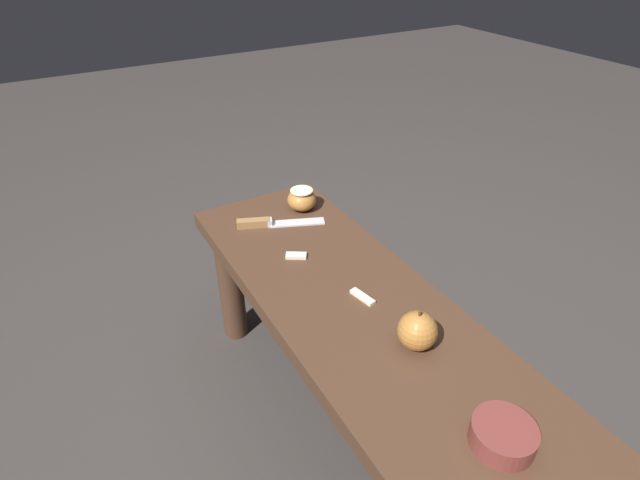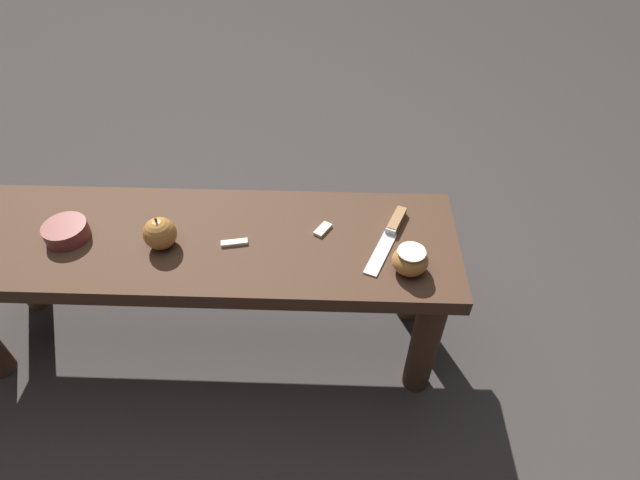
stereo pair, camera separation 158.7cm
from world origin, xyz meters
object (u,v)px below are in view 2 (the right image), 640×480
object	(u,v)px
knife	(392,230)
apple_cut	(410,260)
apple_whole	(160,233)
bowl	(66,232)
wooden_bench	(195,260)

from	to	relation	value
knife	apple_cut	size ratio (longest dim) A/B	2.81
apple_whole	bowl	distance (m)	0.23
bowl	apple_whole	bearing A→B (deg)	175.51
knife	apple_cut	world-z (taller)	apple_cut
wooden_bench	apple_whole	bearing A→B (deg)	29.68
apple_whole	bowl	bearing A→B (deg)	-4.49
bowl	knife	bearing A→B (deg)	-176.80
knife	apple_whole	xyz separation A→B (m)	(0.54, 0.06, 0.03)
wooden_bench	apple_cut	world-z (taller)	apple_cut
apple_cut	wooden_bench	bearing A→B (deg)	-9.78
wooden_bench	apple_whole	distance (m)	0.14
wooden_bench	apple_cut	size ratio (longest dim) A/B	16.05
apple_whole	apple_cut	distance (m)	0.57
apple_cut	bowl	distance (m)	0.80
bowl	wooden_bench	bearing A→B (deg)	-177.58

